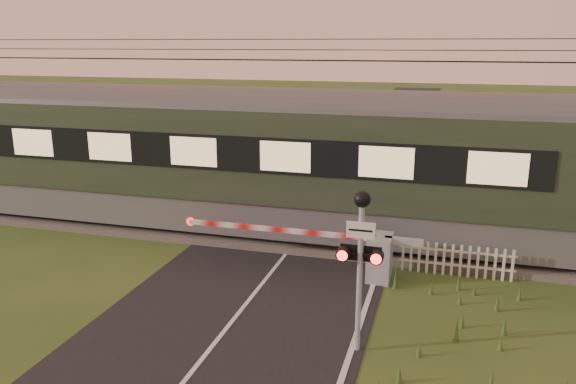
% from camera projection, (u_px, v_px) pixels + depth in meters
% --- Properties ---
extents(ground, '(160.00, 160.00, 0.00)m').
position_uv_depth(ground, '(222.00, 334.00, 11.92)').
color(ground, '#2F471B').
rests_on(ground, ground).
extents(road, '(6.00, 140.00, 0.03)m').
position_uv_depth(road, '(219.00, 340.00, 11.70)').
color(road, black).
rests_on(road, ground).
extents(track_bed, '(140.00, 3.40, 0.39)m').
position_uv_depth(track_bed, '(300.00, 234.00, 17.94)').
color(track_bed, '#47423D').
rests_on(track_bed, ground).
extents(overhead_wires, '(120.00, 0.62, 0.62)m').
position_uv_depth(overhead_wires, '(302.00, 52.00, 16.48)').
color(overhead_wires, black).
rests_on(overhead_wires, ground).
extents(boom_gate, '(6.56, 0.92, 1.22)m').
position_uv_depth(boom_gate, '(370.00, 254.00, 14.62)').
color(boom_gate, gray).
rests_on(boom_gate, ground).
extents(crossing_signal, '(0.85, 0.35, 3.33)m').
position_uv_depth(crossing_signal, '(361.00, 243.00, 10.72)').
color(crossing_signal, gray).
rests_on(crossing_signal, ground).
extents(picket_fence, '(2.99, 0.07, 0.88)m').
position_uv_depth(picket_fence, '(456.00, 260.00, 14.81)').
color(picket_fence, silver).
rests_on(picket_fence, ground).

